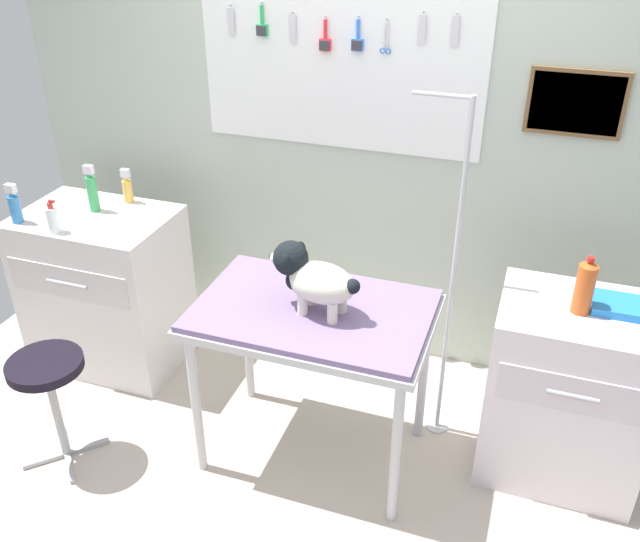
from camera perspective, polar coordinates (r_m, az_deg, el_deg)
name	(u,v)px	position (r m, az deg, el deg)	size (l,w,h in m)	color
ground	(288,498)	(3.29, -2.71, -18.33)	(4.40, 4.00, 0.04)	#BBAD9F
rear_wall_panel	(372,157)	(3.63, 4.35, 9.46)	(4.00, 0.11, 2.30)	#AEBAAB
grooming_table	(313,323)	(2.99, -0.60, -4.39)	(1.04, 0.68, 0.83)	#B7B7BC
grooming_arm	(449,294)	(3.15, 10.72, -1.89)	(0.30, 0.11, 1.70)	#B7B7BC
dog	(312,278)	(2.84, -0.64, -0.55)	(0.42, 0.23, 0.30)	silver
counter_left	(106,289)	(3.97, -17.37, -1.45)	(0.80, 0.58, 0.90)	silver
cabinet_right	(566,392)	(3.29, 19.83, -9.45)	(0.68, 0.54, 0.88)	silver
stool	(48,380)	(3.36, -21.68, -8.40)	(0.34, 0.34, 0.57)	#9E9EA3
spray_bottle_tall	(92,191)	(3.78, -18.44, 6.32)	(0.05, 0.05, 0.25)	#3BA659
conditioner_bottle	(127,188)	(3.85, -15.74, 6.65)	(0.05, 0.05, 0.19)	gold
shampoo_bottle	(15,206)	(3.80, -24.08, 4.95)	(0.06, 0.06, 0.21)	#3377B7
pump_bottle_white	(53,219)	(3.62, -21.35, 4.02)	(0.06, 0.06, 0.17)	white
soda_bottle	(585,287)	(2.96, 21.18, -1.24)	(0.08, 0.08, 0.25)	#BC511D
supply_tray	(622,306)	(3.09, 23.85, -2.70)	(0.24, 0.18, 0.04)	blue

